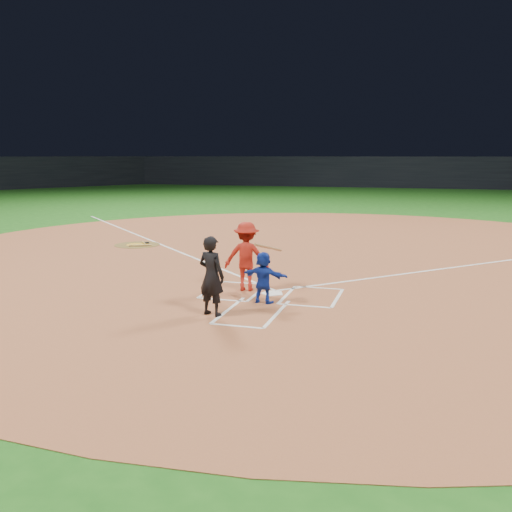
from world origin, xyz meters
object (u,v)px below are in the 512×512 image
(on_deck_circle, at_px, (137,245))
(catcher, at_px, (264,277))
(batter_at_plate, at_px, (247,256))
(home_plate, at_px, (272,293))
(umpire, at_px, (211,276))

(on_deck_circle, height_order, catcher, catcher)
(on_deck_circle, xyz_separation_m, batter_at_plate, (6.12, -5.81, 0.85))
(home_plate, relative_size, on_deck_circle, 0.35)
(on_deck_circle, distance_m, batter_at_plate, 8.48)
(on_deck_circle, bearing_deg, batter_at_plate, -43.49)
(home_plate, xyz_separation_m, catcher, (0.02, -0.89, 0.59))
(catcher, bearing_deg, batter_at_plate, -44.43)
(catcher, bearing_deg, umpire, 69.84)
(on_deck_circle, relative_size, catcher, 1.43)
(catcher, relative_size, batter_at_plate, 0.69)
(home_plate, xyz_separation_m, on_deck_circle, (-6.83, 5.97, -0.00))
(home_plate, xyz_separation_m, umpire, (-0.75, -2.18, 0.84))
(home_plate, height_order, umpire, umpire)
(umpire, height_order, batter_at_plate, batter_at_plate)
(home_plate, relative_size, umpire, 0.35)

